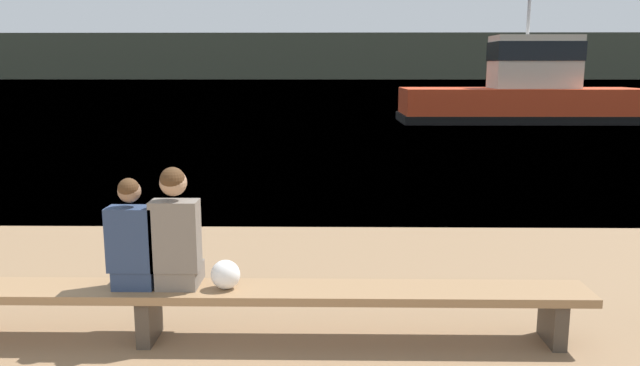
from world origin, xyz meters
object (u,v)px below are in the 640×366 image
at_px(bench_main, 148,296).
at_px(tugboat_red, 523,95).
at_px(person_left, 133,242).
at_px(shopping_bag, 225,275).
at_px(person_right, 176,234).

xyz_separation_m(bench_main, tugboat_red, (9.81, 21.86, 0.75)).
xyz_separation_m(bench_main, person_left, (-0.10, 0.01, 0.48)).
xyz_separation_m(shopping_bag, tugboat_red, (9.14, 21.89, 0.54)).
xyz_separation_m(bench_main, shopping_bag, (0.67, -0.03, 0.21)).
relative_size(person_left, shopping_bag, 3.79).
height_order(person_left, tugboat_red, tugboat_red).
height_order(person_left, shopping_bag, person_left).
bearing_deg(person_left, shopping_bag, -2.67).
bearing_deg(person_right, shopping_bag, -4.40).
bearing_deg(person_right, person_left, 179.27).
xyz_separation_m(person_left, shopping_bag, (0.78, -0.04, -0.27)).
xyz_separation_m(bench_main, person_right, (0.26, 0.00, 0.55)).
xyz_separation_m(person_left, person_right, (0.37, -0.00, 0.07)).
relative_size(person_left, person_right, 0.91).
bearing_deg(shopping_bag, person_left, 177.33).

